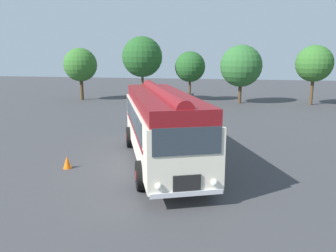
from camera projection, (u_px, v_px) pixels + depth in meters
The scene contains 10 objects.
ground_plane at pixel (147, 165), 14.84m from camera, with size 120.00×120.00×0.00m, color #3D3D3F.
vintage_bus at pixel (161, 122), 14.90m from camera, with size 6.13×10.26×3.49m.
car_near_left at pixel (152, 103), 28.82m from camera, with size 2.06×4.25×1.66m.
car_mid_left at pixel (183, 104), 27.90m from camera, with size 1.97×4.21×1.66m.
tree_far_left at pixel (79, 65), 36.56m from camera, with size 3.70×3.70×5.80m.
tree_left_of_centre at pixel (141, 57), 35.27m from camera, with size 4.34×4.34×6.99m.
tree_centre at pixel (190, 67), 35.85m from camera, with size 3.33×3.33×5.42m.
tree_right_of_centre at pixel (240, 66), 33.98m from camera, with size 4.32×4.32×6.05m.
tree_far_right at pixel (315, 63), 32.63m from camera, with size 3.63×3.63×5.98m.
traffic_cone at pixel (67, 162), 14.35m from camera, with size 0.36×0.36×0.55m, color orange.
Camera 1 is at (3.88, -13.64, 4.80)m, focal length 35.00 mm.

